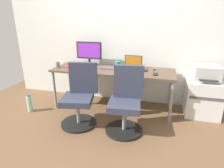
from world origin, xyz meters
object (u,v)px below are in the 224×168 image
Objects in this scene: office_chair_right at (126,103)px; desktop_monitor at (89,52)px; office_chair_left at (80,98)px; side_cabinet at (202,98)px; open_laptop at (133,65)px; coffee_mug at (118,64)px; water_bottle_on_floor at (30,103)px; printer at (207,73)px.

desktop_monitor is (-0.87, 0.85, 0.54)m from office_chair_right.
office_chair_left reaches higher than side_cabinet.
open_laptop is 3.37× the size of coffee_mug.
office_chair_right is at bearing 0.08° from office_chair_left.
open_laptop reaches higher than coffee_mug.
water_bottle_on_floor is 1.39m from desktop_monitor.
office_chair_left reaches higher than printer.
side_cabinet is at bearing 13.02° from water_bottle_on_floor.
coffee_mug is at bearing 4.68° from desktop_monitor.
desktop_monitor is (-0.16, 0.85, 0.54)m from office_chair_left.
office_chair_left is at bearing -157.34° from printer.
office_chair_left is 1.96× the size of desktop_monitor.
office_chair_left is at bearing -179.92° from office_chair_right.
water_bottle_on_floor is 1.92m from open_laptop.
open_laptop is (-0.04, 0.81, 0.35)m from office_chair_right.
printer is at bearing -90.00° from side_cabinet.
side_cabinet is 1.28m from open_laptop.
office_chair_left is 1.54× the size of side_cabinet.
open_laptop is at bearing -2.76° from desktop_monitor.
side_cabinet is (1.86, 0.78, -0.12)m from office_chair_left.
desktop_monitor is at bearing 177.24° from open_laptop.
office_chair_right is 3.03× the size of water_bottle_on_floor.
printer is (1.15, 0.77, 0.30)m from office_chair_right.
water_bottle_on_floor is 3.37× the size of coffee_mug.
office_chair_left is 0.71m from office_chair_right.
open_laptop is (-1.19, 0.03, 0.46)m from side_cabinet.
open_laptop is at bearing 178.48° from side_cabinet.
water_bottle_on_floor is at bearing -157.48° from open_laptop.
printer reaches higher than water_bottle_on_floor.
coffee_mug is at bearing 110.65° from office_chair_right.
open_laptop is (-1.19, 0.03, 0.04)m from printer.
printer is 1.49m from coffee_mug.
coffee_mug is at bearing 29.35° from water_bottle_on_floor.
open_laptop reaches higher than printer.
desktop_monitor reaches higher than office_chair_right.
side_cabinet is 2.95m from water_bottle_on_floor.
office_chair_right is 10.22× the size of coffee_mug.
desktop_monitor is 1.55× the size of open_laptop.
printer is 4.35× the size of coffee_mug.
water_bottle_on_floor is at bearing 173.68° from office_chair_left.
open_laptop is 0.30m from coffee_mug.
printer is 0.83× the size of desktop_monitor.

